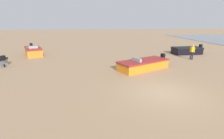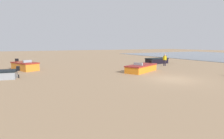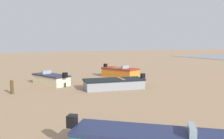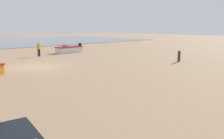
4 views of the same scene
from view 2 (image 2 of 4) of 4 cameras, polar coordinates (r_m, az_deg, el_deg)
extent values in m
plane|color=#9F7F5E|center=(16.81, 18.09, -2.84)|extent=(160.00, 160.00, 0.00)
cube|color=orange|center=(23.79, -25.28, 0.81)|extent=(3.91, 2.89, 0.81)
cube|color=maroon|center=(23.75, -25.34, 1.92)|extent=(4.04, 3.00, 0.12)
cube|color=black|center=(25.51, -27.32, 2.56)|extent=(0.38, 0.41, 0.40)
cylinder|color=black|center=(25.59, -27.21, 0.67)|extent=(0.13, 0.13, 0.40)
cube|color=#8C9EA8|center=(23.17, -24.69, 2.32)|extent=(0.56, 0.95, 0.28)
cube|color=olive|center=(24.15, -25.82, 2.09)|extent=(0.76, 1.34, 0.08)
cube|color=black|center=(18.42, -26.99, 0.30)|extent=(0.36, 0.32, 0.40)
cylinder|color=black|center=(18.52, -26.85, -1.86)|extent=(0.11, 0.11, 0.31)
cube|color=black|center=(29.86, 13.64, 2.52)|extent=(1.82, 3.47, 0.72)
cube|color=black|center=(29.82, 13.66, 3.33)|extent=(1.91, 3.57, 0.12)
cube|color=black|center=(31.15, 16.13, 3.75)|extent=(0.33, 0.30, 0.40)
cylinder|color=black|center=(31.21, 16.08, 2.32)|extent=(0.11, 0.11, 0.36)
cube|color=orange|center=(20.53, 9.07, 0.25)|extent=(3.43, 4.71, 0.66)
cube|color=maroon|center=(20.49, 9.09, 1.34)|extent=(3.55, 4.83, 0.12)
cube|color=black|center=(22.63, 11.86, 2.33)|extent=(0.41, 0.39, 0.40)
cylinder|color=black|center=(22.71, 11.81, 0.48)|extent=(0.13, 0.13, 0.33)
cube|color=#8C9EA8|center=(19.78, 8.09, 1.71)|extent=(0.97, 0.61, 0.28)
cylinder|color=#261F2D|center=(26.82, 15.73, 1.98)|extent=(0.19, 0.19, 0.82)
cylinder|color=#261F2D|center=(26.76, 16.15, 1.95)|extent=(0.19, 0.19, 0.82)
cylinder|color=gold|center=(26.73, 16.00, 3.46)|extent=(0.47, 0.47, 0.58)
cylinder|color=gold|center=(26.79, 15.54, 3.40)|extent=(0.12, 0.12, 0.54)
cylinder|color=gold|center=(26.68, 16.45, 3.35)|extent=(0.12, 0.12, 0.54)
sphere|color=tan|center=(26.71, 16.03, 4.31)|extent=(0.30, 0.30, 0.22)
camera|label=1|loc=(8.67, 40.92, 11.95)|focal=26.29mm
camera|label=3|loc=(10.22, -101.00, 1.01)|focal=37.78mm
camera|label=4|loc=(21.03, -46.12, 6.40)|focal=37.13mm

